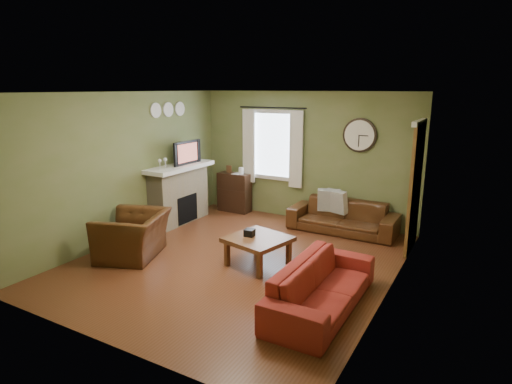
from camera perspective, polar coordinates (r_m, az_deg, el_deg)
The scene contains 31 objects.
floor at distance 6.84m, azimuth -2.41°, elevation -9.17°, with size 4.60×5.20×0.00m, color brown.
ceiling at distance 6.30m, azimuth -2.65°, elevation 13.15°, with size 4.60×5.20×0.00m, color white.
wall_left at distance 7.89m, azimuth -16.87°, elevation 3.20°, with size 0.00×5.20×2.60m, color olive.
wall_right at distance 5.61m, azimuth 17.84°, elevation -0.99°, with size 0.00×5.20×2.60m, color olive.
wall_back at distance 8.73m, azimuth 6.57°, elevation 4.67°, with size 4.60×0.00×2.60m, color olive.
wall_front at distance 4.53m, azimuth -20.22°, elevation -4.63°, with size 4.60×0.00×2.60m, color olive.
fireplace at distance 8.73m, azimuth -10.20°, elevation -0.48°, with size 0.40×1.40×1.10m, color tan.
firebox at distance 8.68m, azimuth -9.17°, elevation -2.23°, with size 0.04×0.60×0.55m, color black.
mantel at distance 8.59m, azimuth -10.22°, elevation 3.31°, with size 0.58×1.60×0.08m, color white.
tv at distance 8.66m, azimuth -9.54°, elevation 4.86°, with size 0.60×0.08×0.35m, color black.
tv_screen at distance 8.60m, azimuth -9.14°, elevation 5.19°, with size 0.02×0.62×0.36m, color #994C3F.
medallion_left at distance 8.34m, azimuth -13.23°, elevation 10.55°, with size 0.28×0.28×0.03m, color white.
medallion_mid at distance 8.60m, azimuth -11.63°, elevation 10.71°, with size 0.28×0.28×0.03m, color white.
medallion_right at distance 8.87m, azimuth -10.13°, elevation 10.86°, with size 0.28×0.28×0.03m, color white.
window_pane at distance 8.97m, azimuth 2.41°, elevation 6.28°, with size 1.00×0.02×1.30m, color silver, non-canonical shape.
curtain_rod at distance 8.82m, azimuth 2.16°, elevation 11.18°, with size 0.03×0.03×1.50m, color black.
curtain_left at distance 9.15m, azimuth -0.96°, elevation 6.13°, with size 0.28×0.04×1.55m, color silver.
curtain_right at distance 8.65m, azimuth 5.36°, elevation 5.62°, with size 0.28×0.04×1.55m, color silver.
wall_clock at distance 8.25m, azimuth 13.62°, elevation 7.36°, with size 0.64×0.06×0.64m, color white, non-canonical shape.
door at distance 7.45m, azimuth 20.45°, elevation 0.36°, with size 0.05×0.90×2.10m, color brown.
bookshelf at distance 9.40m, azimuth -2.90°, elevation -0.04°, with size 0.72×0.31×0.85m, color black, non-canonical shape.
book at distance 9.23m, azimuth -2.93°, elevation 3.10°, with size 0.17×0.23×0.02m, color brown.
sofa_brown at distance 8.24m, azimuth 11.48°, elevation -3.25°, with size 2.01×0.78×0.59m, color #402310.
pillow_left at distance 8.30m, azimuth 10.63°, elevation -1.25°, with size 0.44×0.13×0.44m, color #9FA3A1.
pillow_right at distance 8.37m, azimuth 9.69°, elevation -1.08°, with size 0.43×0.13×0.43m, color #9FA3A1.
sofa_red at distance 5.44m, azimuth 8.81°, elevation -12.25°, with size 2.01×0.78×0.59m, color maroon.
armchair at distance 7.18m, azimuth -16.06°, elevation -5.57°, with size 1.10×0.96×0.71m, color #402310.
coffee_table at distance 6.62m, azimuth 0.27°, elevation -7.89°, with size 0.84×0.84×0.45m, color brown, non-canonical shape.
tissue_box at distance 6.61m, azimuth -0.86°, elevation -6.28°, with size 0.14×0.14×0.11m, color black.
wine_glass_a at distance 8.13m, azimuth -12.69°, elevation 3.60°, with size 0.07×0.07×0.20m, color white, non-canonical shape.
wine_glass_b at distance 8.24m, azimuth -12.00°, elevation 3.79°, with size 0.07×0.07×0.20m, color white, non-canonical shape.
Camera 1 is at (3.34, -5.34, 2.66)m, focal length 30.00 mm.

